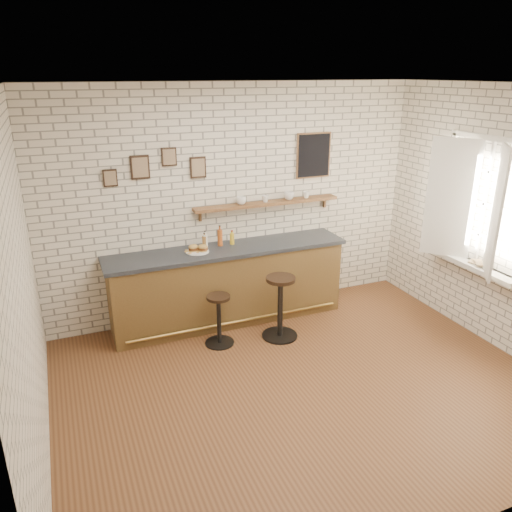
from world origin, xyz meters
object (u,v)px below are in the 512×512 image
object	(u,v)px
book_upper	(475,262)
bitters_bottle_amber	(220,237)
ciabatta_sandwich	(198,248)
shelf_cup_c	(289,196)
bitters_bottle_white	(205,241)
shelf_cup_b	(265,199)
bitters_bottle_brown	(205,242)
shelf_cup_a	(241,201)
bar_counter	(228,284)
condiment_bottle_yellow	(232,238)
bar_stool_right	(280,305)
book_lower	(476,264)
sandwich_plate	(197,252)
shelf_cup_d	(306,195)
bar_stool_left	(219,318)

from	to	relation	value
book_upper	bitters_bottle_amber	bearing A→B (deg)	-177.94
ciabatta_sandwich	book_upper	size ratio (longest dim) A/B	1.13
bitters_bottle_amber	shelf_cup_c	xyz separation A→B (m)	(1.00, 0.08, 0.43)
bitters_bottle_white	shelf_cup_b	world-z (taller)	shelf_cup_b
bitters_bottle_brown	shelf_cup_a	world-z (taller)	shelf_cup_a
bar_counter	condiment_bottle_yellow	world-z (taller)	condiment_bottle_yellow
bar_stool_right	book_lower	xyz separation A→B (m)	(2.18, -0.84, 0.51)
shelf_cup_a	book_lower	size ratio (longest dim) A/B	0.64
condiment_bottle_yellow	sandwich_plate	bearing A→B (deg)	-166.11
ciabatta_sandwich	bar_stool_right	bearing A→B (deg)	-39.05
bar_counter	book_lower	bearing A→B (deg)	-29.87
bitters_bottle_white	shelf_cup_a	world-z (taller)	shelf_cup_a
bitters_bottle_white	bitters_bottle_brown	bearing A→B (deg)	180.00
bitters_bottle_brown	book_lower	distance (m)	3.31
sandwich_plate	bar_counter	bearing A→B (deg)	0.29
shelf_cup_d	book_lower	distance (m)	2.29
bar_stool_right	book_upper	distance (m)	2.39
book_upper	bar_counter	bearing A→B (deg)	-176.51
shelf_cup_a	shelf_cup_b	bearing A→B (deg)	-18.56
ciabatta_sandwich	bitters_bottle_white	world-z (taller)	bitters_bottle_white
bar_counter	shelf_cup_a	distance (m)	1.10
bar_stool_left	shelf_cup_a	xyz separation A→B (m)	(0.58, 0.75, 1.21)
sandwich_plate	bitters_bottle_amber	xyz separation A→B (m)	(0.34, 0.12, 0.10)
sandwich_plate	bitters_bottle_brown	xyz separation A→B (m)	(0.13, 0.12, 0.07)
bar_stool_left	shelf_cup_c	bearing A→B (deg)	30.71
bitters_bottle_white	bar_stool_left	world-z (taller)	bitters_bottle_white
ciabatta_sandwich	shelf_cup_a	bearing A→B (deg)	17.34
sandwich_plate	bitters_bottle_brown	bearing A→B (deg)	42.79
bar_counter	book_upper	size ratio (longest dim) A/B	13.86
shelf_cup_c	book_upper	size ratio (longest dim) A/B	0.61
bar_stool_left	book_upper	xyz separation A→B (m)	(2.93, -0.93, 0.62)
shelf_cup_d	condiment_bottle_yellow	bearing A→B (deg)	155.30
bar_stool_left	book_lower	bearing A→B (deg)	-18.05
condiment_bottle_yellow	bar_stool_right	xyz separation A→B (m)	(0.33, -0.79, -0.66)
shelf_cup_a	shelf_cup_d	world-z (taller)	shelf_cup_a
bar_stool_right	shelf_cup_d	size ratio (longest dim) A/B	8.51
bitters_bottle_amber	shelf_cup_d	world-z (taller)	shelf_cup_d
bar_counter	book_upper	bearing A→B (deg)	-29.48
sandwich_plate	ciabatta_sandwich	bearing A→B (deg)	0.00
ciabatta_sandwich	shelf_cup_a	world-z (taller)	shelf_cup_a
bar_counter	bar_stool_right	size ratio (longest dim) A/B	3.89
bitters_bottle_white	bar_stool_right	distance (m)	1.24
bar_stool_right	book_lower	world-z (taller)	book_lower
shelf_cup_d	bitters_bottle_brown	bearing A→B (deg)	154.27
shelf_cup_c	bitters_bottle_brown	bearing A→B (deg)	124.44
bitters_bottle_brown	bitters_bottle_white	distance (m)	0.01
bar_counter	bar_stool_left	world-z (taller)	bar_counter
bitters_bottle_amber	bar_stool_right	xyz separation A→B (m)	(0.49, -0.79, -0.69)
ciabatta_sandwich	book_lower	distance (m)	3.36
ciabatta_sandwich	bitters_bottle_amber	size ratio (longest dim) A/B	0.94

